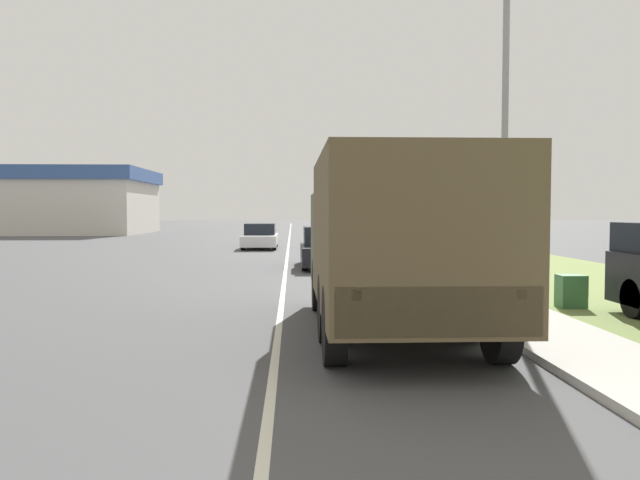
% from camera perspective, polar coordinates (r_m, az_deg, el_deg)
% --- Properties ---
extents(ground_plane, '(180.00, 180.00, 0.00)m').
position_cam_1_polar(ground_plane, '(39.77, -2.87, -0.30)').
color(ground_plane, '#4C4C4F').
extents(lane_centre_stripe, '(0.12, 120.00, 0.00)m').
position_cam_1_polar(lane_centre_stripe, '(39.77, -2.87, -0.30)').
color(lane_centre_stripe, silver).
rests_on(lane_centre_stripe, ground).
extents(sidewalk_right, '(1.80, 120.00, 0.12)m').
position_cam_1_polar(sidewalk_right, '(39.99, 3.59, -0.20)').
color(sidewalk_right, beige).
rests_on(sidewalk_right, ground).
extents(grass_strip_right, '(7.00, 120.00, 0.02)m').
position_cam_1_polar(grass_strip_right, '(40.69, 9.76, -0.25)').
color(grass_strip_right, olive).
rests_on(grass_strip_right, ground).
extents(military_truck, '(2.57, 7.01, 2.93)m').
position_cam_1_polar(military_truck, '(10.56, 6.72, 0.18)').
color(military_truck, '#474C38').
rests_on(military_truck, ground).
extents(car_nearest_ahead, '(1.72, 4.60, 1.50)m').
position_cam_1_polar(car_nearest_ahead, '(23.05, 0.40, -0.81)').
color(car_nearest_ahead, black).
rests_on(car_nearest_ahead, ground).
extents(car_second_ahead, '(1.87, 4.81, 1.37)m').
position_cam_1_polar(car_second_ahead, '(34.63, -5.49, 0.29)').
color(car_second_ahead, silver).
rests_on(car_second_ahead, ground).
extents(lamp_post, '(1.69, 0.24, 7.62)m').
position_cam_1_polar(lamp_post, '(14.02, 15.82, 12.97)').
color(lamp_post, gray).
rests_on(lamp_post, sidewalk_right).
extents(utility_box, '(0.55, 0.45, 0.70)m').
position_cam_1_polar(utility_box, '(14.40, 21.97, -4.37)').
color(utility_box, '#3D7042').
rests_on(utility_box, grass_strip_right).
extents(building_distant, '(17.63, 13.03, 5.81)m').
position_cam_1_polar(building_distant, '(61.85, -23.40, 3.29)').
color(building_distant, beige).
rests_on(building_distant, ground).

